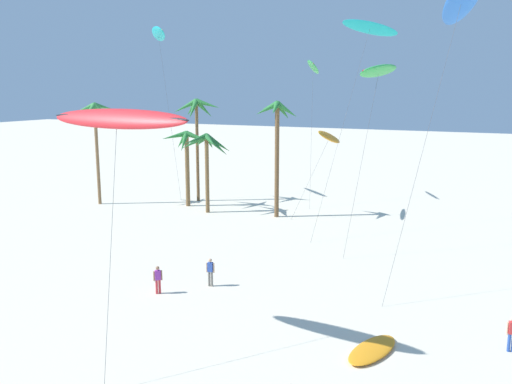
% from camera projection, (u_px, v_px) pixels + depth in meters
% --- Properties ---
extents(palm_tree_0, '(3.86, 4.10, 9.98)m').
position_uv_depth(palm_tree_0, '(95.00, 121.00, 51.44)').
color(palm_tree_0, olive).
rests_on(palm_tree_0, ground).
extents(palm_tree_1, '(4.35, 4.32, 7.34)m').
position_uv_depth(palm_tree_1, '(187.00, 146.00, 50.85)').
color(palm_tree_1, brown).
rests_on(palm_tree_1, ground).
extents(palm_tree_2, '(4.62, 4.91, 7.33)m').
position_uv_depth(palm_tree_2, '(207.00, 147.00, 48.14)').
color(palm_tree_2, brown).
rests_on(palm_tree_2, ground).
extents(palm_tree_3, '(4.79, 4.21, 10.33)m').
position_uv_depth(palm_tree_3, '(197.00, 116.00, 52.80)').
color(palm_tree_3, brown).
rests_on(palm_tree_3, ground).
extents(palm_tree_4, '(3.87, 3.74, 10.26)m').
position_uv_depth(palm_tree_4, '(277.00, 126.00, 46.05)').
color(palm_tree_4, brown).
rests_on(palm_tree_4, ground).
extents(flying_kite_0, '(3.15, 7.53, 14.33)m').
position_uv_depth(flying_kite_0, '(313.00, 67.00, 53.44)').
color(flying_kite_0, green).
rests_on(flying_kite_0, ground).
extents(flying_kite_1, '(7.64, 4.52, 10.54)m').
position_uv_depth(flying_kite_1, '(117.00, 119.00, 21.97)').
color(flying_kite_1, red).
rests_on(flying_kite_1, ground).
extents(flying_kite_2, '(6.01, 4.92, 17.60)m').
position_uv_depth(flying_kite_2, '(158.00, 34.00, 54.19)').
color(flying_kite_2, '#19B2B7').
rests_on(flying_kite_2, ground).
extents(flying_kite_5, '(3.14, 5.31, 8.15)m').
position_uv_depth(flying_kite_5, '(329.00, 137.00, 46.49)').
color(flying_kite_5, orange).
rests_on(flying_kite_5, ground).
extents(flying_kite_6, '(4.19, 10.53, 17.47)m').
position_uv_depth(flying_kite_6, '(462.00, 1.00, 29.85)').
color(flying_kite_6, blue).
rests_on(flying_kite_6, ground).
extents(flying_kite_7, '(2.49, 6.24, 13.12)m').
position_uv_depth(flying_kite_7, '(379.00, 71.00, 36.01)').
color(flying_kite_7, green).
rests_on(flying_kite_7, ground).
extents(flying_kite_9, '(4.88, 10.36, 17.18)m').
position_uv_depth(flying_kite_9, '(370.00, 28.00, 43.71)').
color(flying_kite_9, '#19B2B7').
rests_on(flying_kite_9, ground).
extents(grounded_kite_0, '(2.17, 3.65, 0.25)m').
position_uv_depth(grounded_kite_0, '(372.00, 350.00, 23.02)').
color(grounded_kite_0, orange).
rests_on(grounded_kite_0, ground).
extents(person_near_left, '(0.49, 0.28, 1.63)m').
position_uv_depth(person_near_left, '(512.00, 332.00, 22.95)').
color(person_near_left, '#284CA3').
rests_on(person_near_left, ground).
extents(person_near_right, '(0.38, 0.40, 1.60)m').
position_uv_depth(person_near_right, '(158.00, 279.00, 29.53)').
color(person_near_right, red).
rests_on(person_near_right, ground).
extents(person_mid_field, '(0.50, 0.25, 1.67)m').
position_uv_depth(person_mid_field, '(210.00, 271.00, 30.63)').
color(person_mid_field, slate).
rests_on(person_mid_field, ground).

